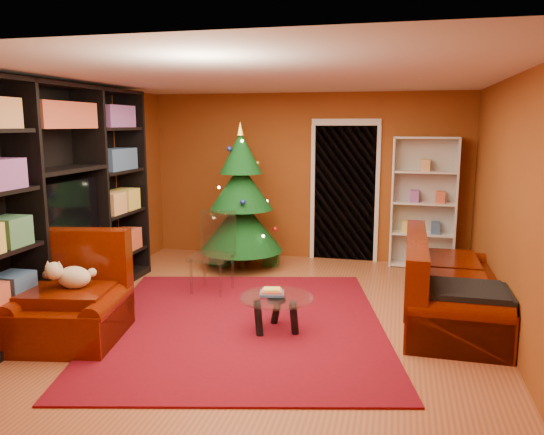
% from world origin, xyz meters
% --- Properties ---
extents(floor, '(5.00, 5.50, 0.05)m').
position_xyz_m(floor, '(0.00, 0.00, -0.03)').
color(floor, '#9A502B').
rests_on(floor, ground).
extents(ceiling, '(5.00, 5.50, 0.05)m').
position_xyz_m(ceiling, '(0.00, 0.00, 2.62)').
color(ceiling, silver).
rests_on(ceiling, wall_back).
extents(wall_back, '(5.00, 0.05, 2.60)m').
position_xyz_m(wall_back, '(0.00, 2.77, 1.30)').
color(wall_back, brown).
rests_on(wall_back, ground).
extents(wall_left, '(0.05, 5.50, 2.60)m').
position_xyz_m(wall_left, '(-2.52, 0.00, 1.30)').
color(wall_left, brown).
rests_on(wall_left, ground).
extents(wall_right, '(0.05, 5.50, 2.60)m').
position_xyz_m(wall_right, '(2.52, 0.00, 1.30)').
color(wall_right, brown).
rests_on(wall_right, ground).
extents(doorway, '(1.06, 0.60, 2.16)m').
position_xyz_m(doorway, '(0.60, 2.73, 1.05)').
color(doorway, black).
rests_on(doorway, floor).
extents(rug, '(3.67, 4.04, 0.02)m').
position_xyz_m(rug, '(-0.16, -0.30, 0.01)').
color(rug, maroon).
rests_on(rug, floor).
extents(media_unit, '(0.56, 3.35, 2.56)m').
position_xyz_m(media_unit, '(-2.27, -0.31, 1.28)').
color(media_unit, black).
rests_on(media_unit, floor).
extents(christmas_tree, '(1.45, 1.45, 2.17)m').
position_xyz_m(christmas_tree, '(-0.82, 1.89, 1.05)').
color(christmas_tree, '#0A3F14').
rests_on(christmas_tree, floor).
extents(gift_box_teal, '(0.33, 0.33, 0.27)m').
position_xyz_m(gift_box_teal, '(-1.19, 1.98, 0.14)').
color(gift_box_teal, '#20736C').
rests_on(gift_box_teal, floor).
extents(gift_box_green, '(0.26, 0.26, 0.23)m').
position_xyz_m(gift_box_green, '(-0.43, 2.14, 0.12)').
color(gift_box_green, '#1F5921').
rests_on(gift_box_green, floor).
extents(gift_box_red, '(0.26, 0.26, 0.21)m').
position_xyz_m(gift_box_red, '(-0.91, 2.30, 0.11)').
color(gift_box_red, '#A92F16').
rests_on(gift_box_red, floor).
extents(white_bookshelf, '(0.94, 0.37, 1.99)m').
position_xyz_m(white_bookshelf, '(1.78, 2.57, 0.97)').
color(white_bookshelf, white).
rests_on(white_bookshelf, floor).
extents(armchair, '(1.26, 1.26, 0.85)m').
position_xyz_m(armchair, '(-1.69, -1.11, 0.42)').
color(armchair, '#4B0F02').
rests_on(armchair, rug).
extents(dog, '(0.45, 0.37, 0.28)m').
position_xyz_m(dog, '(-1.65, -1.05, 0.63)').
color(dog, beige).
rests_on(dog, armchair).
extents(sofa, '(1.01, 2.17, 0.93)m').
position_xyz_m(sofa, '(2.02, 0.37, 0.46)').
color(sofa, '#4B0F02').
rests_on(sofa, rug).
extents(coffee_table, '(0.89, 0.89, 0.47)m').
position_xyz_m(coffee_table, '(0.25, -0.44, 0.20)').
color(coffee_table, gray).
rests_on(coffee_table, rug).
extents(acrylic_chair, '(0.51, 0.56, 0.94)m').
position_xyz_m(acrylic_chair, '(-0.84, 0.64, 0.47)').
color(acrylic_chair, '#66605B').
rests_on(acrylic_chair, rug).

